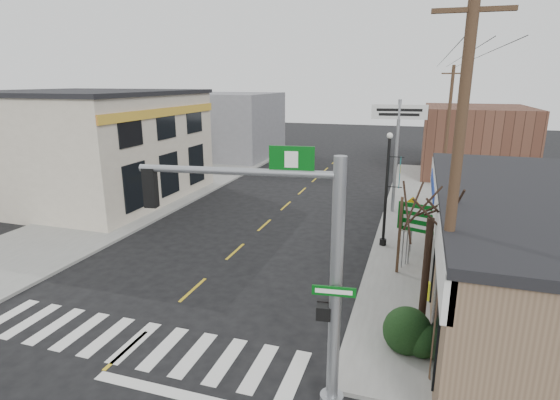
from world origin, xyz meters
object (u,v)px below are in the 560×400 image
(fire_hydrant, at_px, (431,290))
(utility_pole_near, at_px, (453,198))
(traffic_signal_pole, at_px, (304,258))
(dance_center_sign, at_px, (398,128))
(bare_tree, at_px, (433,197))
(utility_pole_far, at_px, (448,127))
(lamp_post, at_px, (388,182))
(guide_sign, at_px, (420,227))

(fire_hydrant, relative_size, utility_pole_near, 0.08)
(traffic_signal_pole, bearing_deg, dance_center_sign, 79.35)
(bare_tree, height_order, utility_pole_far, utility_pole_far)
(lamp_post, bearing_deg, guide_sign, -71.15)
(fire_hydrant, xyz_separation_m, bare_tree, (-0.29, -1.83, 3.82))
(traffic_signal_pole, xyz_separation_m, lamp_post, (1.04, 11.16, -0.62))
(bare_tree, relative_size, utility_pole_near, 0.56)
(traffic_signal_pole, height_order, guide_sign, traffic_signal_pole)
(lamp_post, distance_m, dance_center_sign, 6.07)
(guide_sign, bearing_deg, fire_hydrant, -56.44)
(traffic_signal_pole, distance_m, bare_tree, 5.16)
(utility_pole_near, distance_m, utility_pole_far, 22.07)
(guide_sign, distance_m, fire_hydrant, 2.67)
(guide_sign, relative_size, utility_pole_near, 0.33)
(traffic_signal_pole, height_order, bare_tree, traffic_signal_pole)
(traffic_signal_pole, distance_m, lamp_post, 11.22)
(traffic_signal_pole, distance_m, utility_pole_far, 24.16)
(dance_center_sign, relative_size, bare_tree, 1.21)
(guide_sign, xyz_separation_m, lamp_post, (-1.47, 2.94, 1.05))
(utility_pole_near, bearing_deg, traffic_signal_pole, -152.06)
(guide_sign, height_order, utility_pole_far, utility_pole_far)
(fire_hydrant, height_order, utility_pole_far, utility_pole_far)
(guide_sign, height_order, bare_tree, bare_tree)
(dance_center_sign, relative_size, utility_pole_near, 0.68)
(fire_hydrant, bearing_deg, guide_sign, 104.21)
(bare_tree, distance_m, utility_pole_near, 2.67)
(fire_hydrant, height_order, utility_pole_near, utility_pole_near)
(utility_pole_far, bearing_deg, dance_center_sign, -116.43)
(fire_hydrant, height_order, dance_center_sign, dance_center_sign)
(traffic_signal_pole, relative_size, utility_pole_near, 0.65)
(traffic_signal_pole, xyz_separation_m, utility_pole_far, (4.04, 23.81, 0.67))
(guide_sign, relative_size, fire_hydrant, 4.24)
(fire_hydrant, xyz_separation_m, dance_center_sign, (-2.00, 10.79, 4.51))
(traffic_signal_pole, height_order, utility_pole_far, utility_pole_far)
(utility_pole_near, bearing_deg, guide_sign, 93.09)
(fire_hydrant, bearing_deg, traffic_signal_pole, -116.25)
(guide_sign, height_order, dance_center_sign, dance_center_sign)
(guide_sign, xyz_separation_m, dance_center_sign, (-1.48, 8.72, 2.90))
(utility_pole_near, relative_size, utility_pole_far, 1.12)
(dance_center_sign, xyz_separation_m, utility_pole_near, (2.04, -15.18, -0.03))
(dance_center_sign, bearing_deg, utility_pole_far, 61.31)
(fire_hydrant, relative_size, bare_tree, 0.14)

